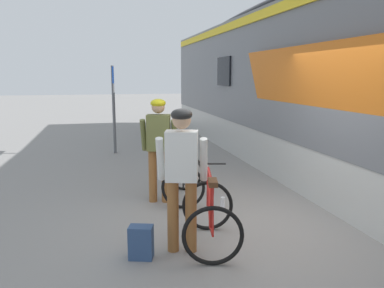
{
  "coord_description": "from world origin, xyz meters",
  "views": [
    {
      "loc": [
        -2.1,
        -4.87,
        2.14
      ],
      "look_at": [
        -0.7,
        1.05,
        1.05
      ],
      "focal_mm": 35.88,
      "sensor_mm": 36.0,
      "label": 1
    }
  ],
  "objects_px": {
    "bicycle_far_red": "(210,216)",
    "cyclist_far_in_white": "(182,168)",
    "bicycle_near_black": "(184,177)",
    "cyclist_near_in_olive": "(159,141)",
    "backpack_on_platform": "(141,242)",
    "water_bottle_near_the_bikes": "(223,203)",
    "platform_sign_post": "(113,95)",
    "train_car": "(354,84)"
  },
  "relations": [
    {
      "from": "platform_sign_post",
      "to": "bicycle_near_black",
      "type": "bearing_deg",
      "value": -77.03
    },
    {
      "from": "bicycle_near_black",
      "to": "water_bottle_near_the_bikes",
      "type": "distance_m",
      "value": 0.89
    },
    {
      "from": "cyclist_near_in_olive",
      "to": "platform_sign_post",
      "type": "height_order",
      "value": "platform_sign_post"
    },
    {
      "from": "cyclist_near_in_olive",
      "to": "backpack_on_platform",
      "type": "xyz_separation_m",
      "value": [
        -0.52,
        -2.01,
        -0.85
      ]
    },
    {
      "from": "platform_sign_post",
      "to": "bicycle_far_red",
      "type": "bearing_deg",
      "value": -81.59
    },
    {
      "from": "bicycle_near_black",
      "to": "bicycle_far_red",
      "type": "distance_m",
      "value": 1.93
    },
    {
      "from": "cyclist_near_in_olive",
      "to": "bicycle_near_black",
      "type": "height_order",
      "value": "cyclist_near_in_olive"
    },
    {
      "from": "train_car",
      "to": "cyclist_near_in_olive",
      "type": "height_order",
      "value": "train_car"
    },
    {
      "from": "cyclist_far_in_white",
      "to": "bicycle_near_black",
      "type": "height_order",
      "value": "cyclist_far_in_white"
    },
    {
      "from": "bicycle_far_red",
      "to": "backpack_on_platform",
      "type": "distance_m",
      "value": 0.91
    },
    {
      "from": "train_car",
      "to": "backpack_on_platform",
      "type": "xyz_separation_m",
      "value": [
        -4.55,
        -2.52,
        -1.77
      ]
    },
    {
      "from": "cyclist_near_in_olive",
      "to": "backpack_on_platform",
      "type": "relative_size",
      "value": 4.4
    },
    {
      "from": "bicycle_near_black",
      "to": "backpack_on_platform",
      "type": "xyz_separation_m",
      "value": [
        -0.96,
        -2.06,
        -0.2
      ]
    },
    {
      "from": "cyclist_far_in_white",
      "to": "water_bottle_near_the_bikes",
      "type": "bearing_deg",
      "value": 53.95
    },
    {
      "from": "train_car",
      "to": "backpack_on_platform",
      "type": "height_order",
      "value": "train_car"
    },
    {
      "from": "cyclist_far_in_white",
      "to": "bicycle_near_black",
      "type": "bearing_deg",
      "value": 77.23
    },
    {
      "from": "train_car",
      "to": "water_bottle_near_the_bikes",
      "type": "bearing_deg",
      "value": -159.86
    },
    {
      "from": "cyclist_far_in_white",
      "to": "bicycle_near_black",
      "type": "distance_m",
      "value": 2.12
    },
    {
      "from": "bicycle_far_red",
      "to": "bicycle_near_black",
      "type": "bearing_deg",
      "value": 87.68
    },
    {
      "from": "cyclist_far_in_white",
      "to": "train_car",
      "type": "bearing_deg",
      "value": 31.12
    },
    {
      "from": "bicycle_near_black",
      "to": "train_car",
      "type": "bearing_deg",
      "value": 7.35
    },
    {
      "from": "backpack_on_platform",
      "to": "cyclist_far_in_white",
      "type": "bearing_deg",
      "value": 26.84
    },
    {
      "from": "train_car",
      "to": "cyclist_far_in_white",
      "type": "xyz_separation_m",
      "value": [
        -4.03,
        -2.43,
        -0.91
      ]
    },
    {
      "from": "bicycle_far_red",
      "to": "backpack_on_platform",
      "type": "relative_size",
      "value": 2.99
    },
    {
      "from": "cyclist_far_in_white",
      "to": "bicycle_far_red",
      "type": "height_order",
      "value": "cyclist_far_in_white"
    },
    {
      "from": "bicycle_near_black",
      "to": "backpack_on_platform",
      "type": "height_order",
      "value": "bicycle_near_black"
    },
    {
      "from": "bicycle_near_black",
      "to": "bicycle_far_red",
      "type": "bearing_deg",
      "value": -92.32
    },
    {
      "from": "bicycle_far_red",
      "to": "platform_sign_post",
      "type": "height_order",
      "value": "platform_sign_post"
    },
    {
      "from": "cyclist_near_in_olive",
      "to": "bicycle_far_red",
      "type": "relative_size",
      "value": 1.47
    },
    {
      "from": "water_bottle_near_the_bikes",
      "to": "platform_sign_post",
      "type": "relative_size",
      "value": 0.08
    },
    {
      "from": "train_car",
      "to": "cyclist_near_in_olive",
      "type": "relative_size",
      "value": 11.07
    },
    {
      "from": "water_bottle_near_the_bikes",
      "to": "bicycle_far_red",
      "type": "bearing_deg",
      "value": -114.74
    },
    {
      "from": "train_car",
      "to": "bicycle_far_red",
      "type": "height_order",
      "value": "train_car"
    },
    {
      "from": "cyclist_near_in_olive",
      "to": "bicycle_far_red",
      "type": "xyz_separation_m",
      "value": [
        0.36,
        -1.88,
        -0.65
      ]
    },
    {
      "from": "cyclist_far_in_white",
      "to": "platform_sign_post",
      "type": "height_order",
      "value": "platform_sign_post"
    },
    {
      "from": "bicycle_near_black",
      "to": "backpack_on_platform",
      "type": "relative_size",
      "value": 3.01
    },
    {
      "from": "bicycle_far_red",
      "to": "cyclist_far_in_white",
      "type": "bearing_deg",
      "value": -172.94
    },
    {
      "from": "bicycle_far_red",
      "to": "platform_sign_post",
      "type": "bearing_deg",
      "value": 98.41
    },
    {
      "from": "train_car",
      "to": "water_bottle_near_the_bikes",
      "type": "height_order",
      "value": "train_car"
    },
    {
      "from": "train_car",
      "to": "platform_sign_post",
      "type": "bearing_deg",
      "value": 139.45
    },
    {
      "from": "backpack_on_platform",
      "to": "water_bottle_near_the_bikes",
      "type": "height_order",
      "value": "backpack_on_platform"
    },
    {
      "from": "platform_sign_post",
      "to": "cyclist_far_in_white",
      "type": "bearing_deg",
      "value": -84.92
    }
  ]
}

